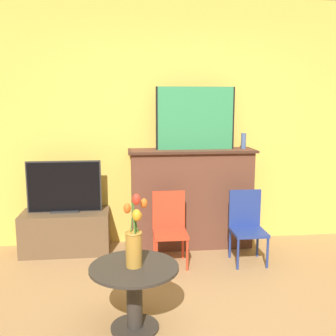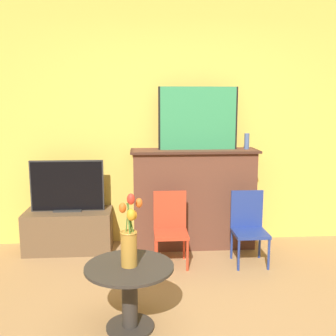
{
  "view_description": "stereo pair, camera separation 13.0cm",
  "coord_description": "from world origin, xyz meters",
  "px_view_note": "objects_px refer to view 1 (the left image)",
  "views": [
    {
      "loc": [
        -0.56,
        -2.26,
        1.59
      ],
      "look_at": [
        -0.19,
        1.21,
        1.0
      ],
      "focal_mm": 42.0,
      "sensor_mm": 36.0,
      "label": 1
    },
    {
      "loc": [
        -0.43,
        -2.27,
        1.59
      ],
      "look_at": [
        -0.19,
        1.21,
        1.0
      ],
      "focal_mm": 42.0,
      "sensor_mm": 36.0,
      "label": 2
    }
  ],
  "objects_px": {
    "painting": "(195,118)",
    "vase_tulips": "(134,239)",
    "tv_monitor": "(64,187)",
    "chair_blue": "(247,223)",
    "chair_red": "(170,225)"
  },
  "relations": [
    {
      "from": "tv_monitor",
      "to": "chair_blue",
      "type": "xyz_separation_m",
      "value": [
        1.85,
        -0.45,
        -0.31
      ]
    },
    {
      "from": "painting",
      "to": "tv_monitor",
      "type": "relative_size",
      "value": 1.11
    },
    {
      "from": "painting",
      "to": "tv_monitor",
      "type": "bearing_deg",
      "value": -177.96
    },
    {
      "from": "painting",
      "to": "chair_blue",
      "type": "relative_size",
      "value": 1.19
    },
    {
      "from": "tv_monitor",
      "to": "chair_blue",
      "type": "height_order",
      "value": "tv_monitor"
    },
    {
      "from": "painting",
      "to": "tv_monitor",
      "type": "xyz_separation_m",
      "value": [
        -1.4,
        -0.05,
        -0.71
      ]
    },
    {
      "from": "chair_red",
      "to": "painting",
      "type": "bearing_deg",
      "value": 54.64
    },
    {
      "from": "painting",
      "to": "vase_tulips",
      "type": "distance_m",
      "value": 1.91
    },
    {
      "from": "painting",
      "to": "vase_tulips",
      "type": "xyz_separation_m",
      "value": [
        -0.7,
        -1.61,
        -0.75
      ]
    },
    {
      "from": "vase_tulips",
      "to": "painting",
      "type": "bearing_deg",
      "value": 66.44
    },
    {
      "from": "chair_blue",
      "to": "vase_tulips",
      "type": "relative_size",
      "value": 1.35
    },
    {
      "from": "tv_monitor",
      "to": "chair_blue",
      "type": "relative_size",
      "value": 1.08
    },
    {
      "from": "painting",
      "to": "chair_red",
      "type": "bearing_deg",
      "value": -125.36
    },
    {
      "from": "painting",
      "to": "chair_blue",
      "type": "distance_m",
      "value": 1.23
    },
    {
      "from": "vase_tulips",
      "to": "chair_blue",
      "type": "bearing_deg",
      "value": 44.1
    }
  ]
}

